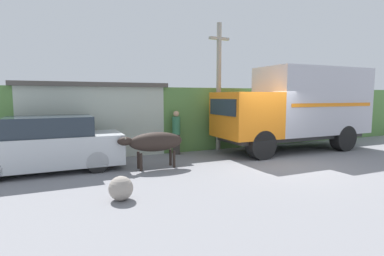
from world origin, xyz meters
name	(u,v)px	position (x,y,z in m)	size (l,w,h in m)	color
ground_plane	(277,163)	(0.00, 0.00, 0.00)	(60.00, 60.00, 0.00)	gray
hillside_embankment	(202,115)	(0.00, 5.99, 1.33)	(32.00, 5.58, 2.66)	#568442
building_backdrop	(93,118)	(-5.65, 4.36, 1.42)	(5.46, 2.70, 2.82)	#B2BCAD
cargo_truck	(299,106)	(2.42, 1.57, 1.89)	(6.87, 2.23, 3.50)	#2D2D2D
brown_cow	(155,142)	(-4.11, 0.98, 0.85)	(2.11, 0.62, 1.17)	#2D231E
parked_suv	(48,145)	(-7.23, 1.92, 0.82)	(4.46, 1.79, 1.70)	silver
pedestrian_on_hill	(176,130)	(-2.64, 2.86, 0.96)	(0.43, 0.43, 1.74)	#38332D
utility_pole	(219,85)	(-0.65, 3.02, 2.80)	(0.90, 0.20, 5.34)	gray
roadside_rock	(121,188)	(-5.68, -1.59, 0.27)	(0.55, 0.55, 0.55)	gray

